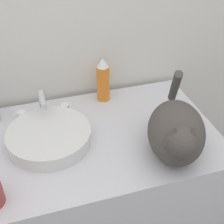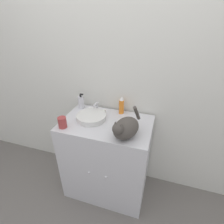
% 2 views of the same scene
% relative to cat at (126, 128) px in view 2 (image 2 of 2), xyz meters
% --- Properties ---
extents(ground_plane, '(8.00, 8.00, 0.00)m').
position_rel_cat_xyz_m(ground_plane, '(-0.22, -0.11, -1.00)').
color(ground_plane, slate).
extents(wall_back, '(6.00, 0.05, 2.50)m').
position_rel_cat_xyz_m(wall_back, '(-0.22, 0.47, 0.25)').
color(wall_back, silver).
rests_on(wall_back, ground_plane).
extents(vanity_cabinet, '(0.85, 0.56, 0.91)m').
position_rel_cat_xyz_m(vanity_cabinet, '(-0.22, 0.16, -0.54)').
color(vanity_cabinet, silver).
rests_on(vanity_cabinet, ground_plane).
extents(sink_basin, '(0.28, 0.28, 0.05)m').
position_rel_cat_xyz_m(sink_basin, '(-0.38, 0.17, -0.07)').
color(sink_basin, silver).
rests_on(sink_basin, vanity_cabinet).
extents(faucet, '(0.19, 0.11, 0.12)m').
position_rel_cat_xyz_m(faucet, '(-0.38, 0.31, -0.04)').
color(faucet, silver).
rests_on(faucet, vanity_cabinet).
extents(cat, '(0.26, 0.36, 0.24)m').
position_rel_cat_xyz_m(cat, '(0.00, 0.00, 0.00)').
color(cat, '#47423D').
rests_on(cat, vanity_cabinet).
extents(soap_bottle, '(0.06, 0.06, 0.17)m').
position_rel_cat_xyz_m(soap_bottle, '(-0.57, 0.35, -0.02)').
color(soap_bottle, silver).
rests_on(soap_bottle, vanity_cabinet).
extents(spray_bottle, '(0.05, 0.05, 0.18)m').
position_rel_cat_xyz_m(spray_bottle, '(-0.13, 0.37, -0.00)').
color(spray_bottle, orange).
rests_on(spray_bottle, vanity_cabinet).
extents(cup, '(0.07, 0.07, 0.10)m').
position_rel_cat_xyz_m(cup, '(-0.57, -0.03, -0.04)').
color(cup, '#9E3838').
rests_on(cup, vanity_cabinet).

